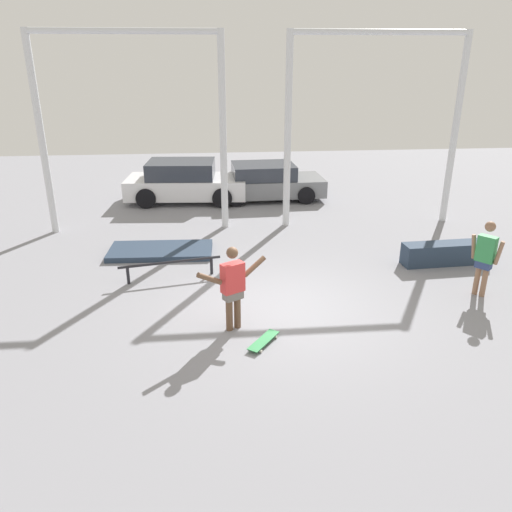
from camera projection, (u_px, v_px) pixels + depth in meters
The scene contains 11 objects.
ground_plane at pixel (280, 309), 10.14m from camera, with size 36.00×36.00×0.00m, color gray.
skateboarder at pixel (233, 285), 9.09m from camera, with size 1.31×0.80×1.64m.
skateboard at pixel (264, 341), 8.90m from camera, with size 0.65×0.77×0.08m.
grind_box at pixel (446, 253), 12.29m from camera, with size 2.17×0.49×0.54m, color #28384C.
manual_pad at pixel (161, 251), 13.00m from camera, with size 2.65×1.26×0.14m, color #28384C.
grind_rail at pixel (170, 265), 11.41m from camera, with size 2.30×0.52×0.44m.
canopy_support_left at pixel (132, 113), 13.62m from camera, with size 5.17×0.20×5.48m.
canopy_support_right at pixel (374, 111), 14.21m from camera, with size 5.17×0.20×5.48m.
parked_car_white at pixel (185, 182), 17.54m from camera, with size 4.27×2.24×1.42m.
parked_car_grey at pixel (266, 182), 17.86m from camera, with size 4.00×2.11×1.25m.
bystander at pixel (485, 255), 10.41m from camera, with size 0.49×0.59×1.66m.
Camera 1 is at (-1.34, -8.93, 4.77)m, focal length 35.00 mm.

